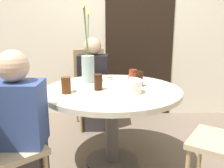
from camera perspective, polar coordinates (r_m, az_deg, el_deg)
The scene contains 14 objects.
ground_plane at distance 2.40m, azimuth 0.00°, elevation -17.58°, with size 16.00×16.00×0.00m, color #6B5B4C.
wall_back at distance 3.39m, azimuth -0.05°, elevation 14.62°, with size 8.00×0.05×2.60m.
doorway_panel at distance 3.39m, azimuth 6.19°, elevation 9.88°, with size 0.90×0.01×2.05m.
dining_table at distance 2.16m, azimuth 0.00°, elevation -4.24°, with size 1.17×1.17×0.71m.
chair_far_back at distance 3.09m, azimuth -4.92°, elevation 0.33°, with size 0.49×0.49×0.94m.
birthday_cake at distance 2.00m, azimuth 3.80°, elevation -0.48°, with size 0.22×0.22×0.15m.
flower_vase at distance 2.33m, azimuth -5.57°, elevation 4.77°, with size 0.12×0.17×0.74m.
side_plate at distance 2.14m, azimuth -7.31°, elevation -0.90°, with size 0.18×0.18×0.01m.
drink_glass_0 at distance 2.20m, azimuth 6.15°, elevation 1.20°, with size 0.07×0.07×0.14m.
drink_glass_1 at distance 2.34m, azimuth 4.82°, elevation 1.84°, with size 0.08×0.08×0.12m.
drink_glass_2 at distance 2.07m, azimuth -3.16°, elevation 0.42°, with size 0.07×0.07×0.13m.
drink_glass_3 at distance 2.00m, azimuth -10.44°, elevation -0.27°, with size 0.08×0.08×0.13m.
person_woman at distance 2.94m, azimuth -4.32°, elevation -0.74°, with size 0.34×0.24×1.10m.
person_boy at distance 1.79m, azimuth -20.37°, elevation -11.51°, with size 0.34×0.24×1.10m.
Camera 1 is at (-0.00, -2.05, 1.25)m, focal length 40.00 mm.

